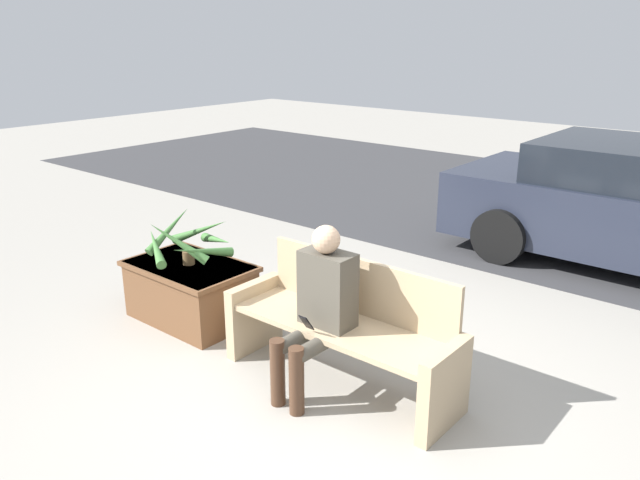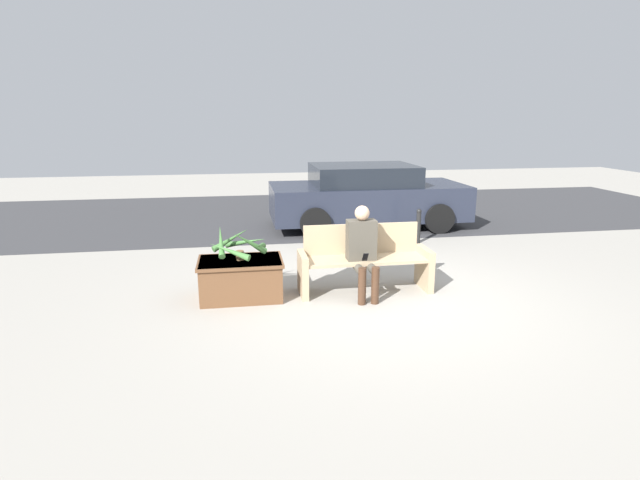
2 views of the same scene
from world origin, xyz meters
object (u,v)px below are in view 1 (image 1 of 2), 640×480
bench (344,328)px  person_seated (319,303)px  planter_box (191,290)px  potted_plant (187,241)px

bench → person_seated: size_ratio=1.49×
bench → planter_box: size_ratio=1.64×
bench → person_seated: 0.32m
bench → potted_plant: potted_plant is taller
person_seated → planter_box: bearing=174.4°
bench → planter_box: 1.69m
person_seated → potted_plant: (-1.62, 0.16, 0.07)m
potted_plant → bench: bearing=1.3°
bench → planter_box: (-1.69, -0.04, -0.15)m
person_seated → bench: bearing=70.0°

